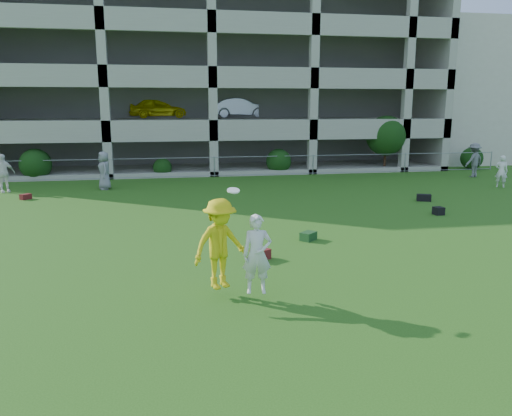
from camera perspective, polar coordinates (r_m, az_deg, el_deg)
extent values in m
plane|color=#235114|center=(11.22, 4.87, -10.03)|extent=(100.00, 100.00, 0.00)
cube|color=beige|center=(45.97, 24.39, 11.74)|extent=(16.00, 14.00, 10.00)
imported|color=silver|center=(26.94, -26.95, 3.56)|extent=(1.16, 0.93, 1.85)
imported|color=gray|center=(26.00, -16.97, 4.12)|extent=(0.85, 1.06, 1.89)
imported|color=white|center=(28.46, 26.24, 3.78)|extent=(0.71, 0.68, 1.64)
imported|color=slate|center=(31.87, 23.64, 5.04)|extent=(1.46, 1.13, 1.98)
cube|color=maroon|center=(13.66, 0.50, -5.36)|extent=(0.63, 0.55, 0.28)
cube|color=#123219|center=(15.68, 6.00, -3.21)|extent=(0.61, 0.60, 0.26)
cube|color=black|center=(20.43, 20.14, -0.31)|extent=(0.38, 0.38, 0.30)
cube|color=black|center=(23.13, 18.64, 1.13)|extent=(0.67, 0.51, 0.30)
cube|color=#510E1C|center=(24.60, -24.83, 1.18)|extent=(0.51, 0.52, 0.24)
imported|color=yellow|center=(10.82, -4.14, -4.11)|extent=(1.47, 1.21, 1.98)
imported|color=silver|center=(10.65, 0.12, -5.31)|extent=(0.67, 0.48, 1.71)
cylinder|color=white|center=(10.63, -2.60, 2.01)|extent=(0.27, 0.27, 0.11)
cube|color=#9E998C|center=(42.93, -6.75, 14.09)|extent=(30.00, 0.50, 12.00)
cube|color=#9E998C|center=(40.13, 16.13, 13.90)|extent=(0.50, 14.00, 12.00)
cube|color=#9E998C|center=(36.38, -5.85, 5.32)|extent=(30.00, 14.00, 0.30)
cube|color=#9E998C|center=(36.17, -5.95, 10.05)|extent=(30.00, 14.00, 0.30)
cube|color=#9E998C|center=(36.22, -6.05, 14.80)|extent=(30.00, 14.00, 0.30)
cube|color=#9E998C|center=(36.50, -6.16, 19.51)|extent=(30.00, 14.00, 0.30)
cube|color=#9E998C|center=(29.38, -4.88, 8.54)|extent=(30.00, 0.30, 0.90)
cube|color=#9E998C|center=(29.37, -4.98, 14.39)|extent=(30.00, 0.30, 0.90)
cube|color=#9E998C|center=(29.66, -5.09, 20.19)|extent=(30.00, 0.30, 0.90)
cube|color=#9E998C|center=(29.54, -17.09, 14.79)|extent=(0.50, 0.50, 12.00)
cube|color=#9E998C|center=(29.49, -5.02, 15.25)|extent=(0.50, 0.50, 12.00)
cube|color=#9E998C|center=(30.64, 6.63, 15.09)|extent=(0.50, 0.50, 12.00)
cube|color=#9E998C|center=(32.87, 17.02, 14.43)|extent=(0.50, 0.50, 12.00)
cube|color=#605E59|center=(38.20, -6.28, 14.41)|extent=(29.00, 9.00, 11.60)
imported|color=yellow|center=(34.06, -11.07, 11.17)|extent=(4.03, 2.00, 1.32)
imported|color=silver|center=(34.41, -2.01, 11.37)|extent=(4.17, 2.00, 1.32)
cylinder|color=gray|center=(29.45, -16.52, 4.29)|extent=(0.06, 0.06, 1.20)
cylinder|color=gray|center=(29.40, -4.79, 4.72)|extent=(0.06, 0.06, 1.20)
cylinder|color=gray|center=(30.56, 6.53, 4.95)|extent=(0.06, 0.06, 1.20)
cylinder|color=gray|center=(32.79, 16.66, 4.99)|extent=(0.06, 0.06, 1.20)
cylinder|color=gray|center=(35.89, 25.27, 4.91)|extent=(0.06, 0.06, 1.20)
cylinder|color=gray|center=(29.34, -4.80, 5.79)|extent=(36.00, 0.04, 0.04)
cylinder|color=gray|center=(29.47, -4.77, 3.72)|extent=(36.00, 0.04, 0.04)
sphere|color=#163D11|center=(30.70, -23.89, 4.59)|extent=(1.76, 1.76, 1.76)
sphere|color=#163D11|center=(29.87, -10.65, 4.58)|extent=(1.10, 1.10, 1.10)
sphere|color=#163D11|center=(30.60, 2.60, 5.35)|extent=(1.54, 1.54, 1.54)
cylinder|color=#382314|center=(33.03, 14.52, 5.82)|extent=(0.16, 0.16, 1.96)
sphere|color=#163D11|center=(32.93, 14.63, 8.00)|extent=(2.52, 2.52, 2.52)
sphere|color=#163D11|center=(35.81, 23.43, 5.23)|extent=(1.43, 1.43, 1.43)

